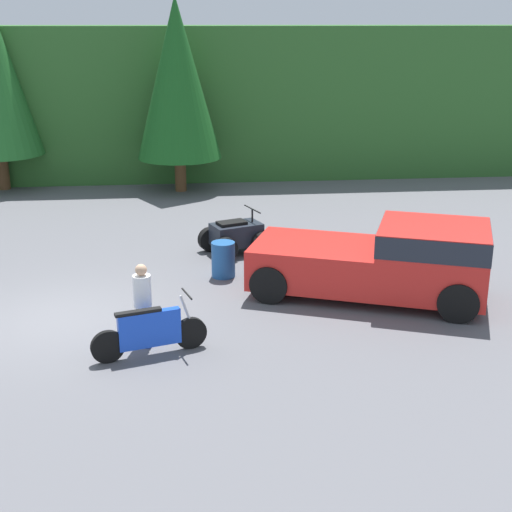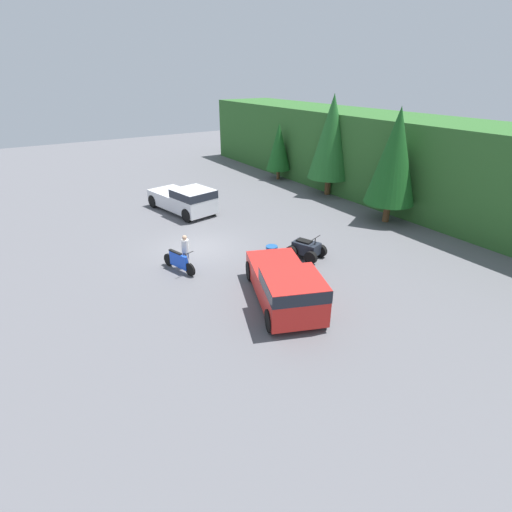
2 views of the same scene
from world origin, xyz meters
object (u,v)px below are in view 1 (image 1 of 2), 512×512
at_px(pickup_truck_red, 389,258).
at_px(quad_atv, 236,237).
at_px(rider_person, 143,302).
at_px(steel_barrel, 223,259).
at_px(dirt_bike, 150,332).

distance_m(pickup_truck_red, quad_atv, 4.82).
height_order(pickup_truck_red, rider_person, pickup_truck_red).
bearing_deg(steel_barrel, pickup_truck_red, -26.29).
bearing_deg(dirt_bike, pickup_truck_red, 8.29).
xyz_separation_m(pickup_truck_red, quad_atv, (-3.17, 3.60, -0.48)).
height_order(dirt_bike, steel_barrel, dirt_bike).
relative_size(dirt_bike, quad_atv, 1.03).
xyz_separation_m(quad_atv, rider_person, (-2.21, -5.60, 0.44)).
bearing_deg(quad_atv, rider_person, -132.18).
relative_size(quad_atv, rider_person, 1.25).
bearing_deg(rider_person, steel_barrel, 30.00).
height_order(dirt_bike, quad_atv, quad_atv).
xyz_separation_m(pickup_truck_red, steel_barrel, (-3.62, 1.79, -0.51)).
distance_m(rider_person, steel_barrel, 4.20).
relative_size(rider_person, steel_barrel, 1.90).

